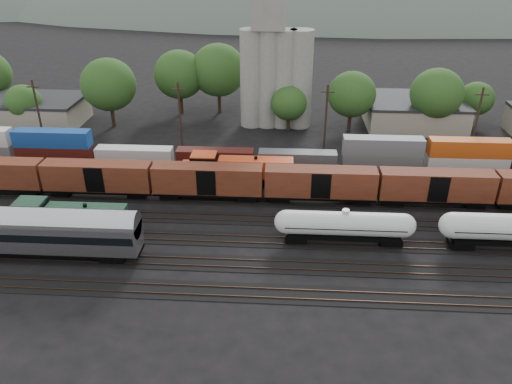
# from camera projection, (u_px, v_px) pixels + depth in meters

# --- Properties ---
(ground) EXTENTS (600.00, 600.00, 0.00)m
(ground) POSITION_uv_depth(u_px,v_px,m) (241.00, 219.00, 65.16)
(ground) COLOR black
(tracks) EXTENTS (180.00, 33.20, 0.20)m
(tracks) POSITION_uv_depth(u_px,v_px,m) (241.00, 219.00, 65.14)
(tracks) COLOR black
(tracks) RESTS_ON ground
(green_locomotive) EXTENTS (16.22, 2.86, 4.29)m
(green_locomotive) POSITION_uv_depth(u_px,v_px,m) (64.00, 217.00, 60.75)
(green_locomotive) COLOR black
(green_locomotive) RESTS_ON ground
(tank_car_a) EXTENTS (16.62, 2.97, 4.35)m
(tank_car_a) POSITION_uv_depth(u_px,v_px,m) (345.00, 225.00, 58.84)
(tank_car_a) COLOR silver
(tank_car_a) RESTS_ON ground
(passenger_coach) EXTENTS (26.73, 3.30, 6.07)m
(passenger_coach) POSITION_uv_depth(u_px,v_px,m) (22.00, 229.00, 55.89)
(passenger_coach) COLOR silver
(passenger_coach) RESTS_ON ground
(orange_locomotive) EXTENTS (18.03, 3.01, 4.51)m
(orange_locomotive) POSITION_uv_depth(u_px,v_px,m) (235.00, 169.00, 72.91)
(orange_locomotive) COLOR black
(orange_locomotive) RESTS_ON ground
(boxcar_string) EXTENTS (169.00, 2.90, 4.20)m
(boxcar_string) POSITION_uv_depth(u_px,v_px,m) (320.00, 183.00, 67.58)
(boxcar_string) COLOR black
(boxcar_string) RESTS_ON ground
(container_wall) EXTENTS (160.00, 2.60, 5.80)m
(container_wall) POSITION_uv_depth(u_px,v_px,m) (221.00, 155.00, 77.47)
(container_wall) COLOR black
(container_wall) RESTS_ON ground
(grain_silo) EXTENTS (13.40, 5.00, 29.00)m
(grain_silo) POSITION_uv_depth(u_px,v_px,m) (275.00, 67.00, 91.63)
(grain_silo) COLOR gray
(grain_silo) RESTS_ON ground
(industrial_sheds) EXTENTS (119.38, 17.26, 5.10)m
(industrial_sheds) POSITION_uv_depth(u_px,v_px,m) (292.00, 114.00, 94.81)
(industrial_sheds) COLOR #9E937F
(industrial_sheds) RESTS_ON ground
(tree_band) EXTENTS (159.83, 21.08, 14.01)m
(tree_band) POSITION_uv_depth(u_px,v_px,m) (239.00, 85.00, 94.70)
(tree_band) COLOR black
(tree_band) RESTS_ON ground
(utility_poles) EXTENTS (122.20, 0.36, 12.00)m
(utility_poles) POSITION_uv_depth(u_px,v_px,m) (252.00, 118.00, 81.75)
(utility_poles) COLOR black
(utility_poles) RESTS_ON ground
(distant_hills) EXTENTS (860.00, 286.00, 130.00)m
(distant_hills) POSITION_uv_depth(u_px,v_px,m) (318.00, 32.00, 303.43)
(distant_hills) COLOR #59665B
(distant_hills) RESTS_ON ground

